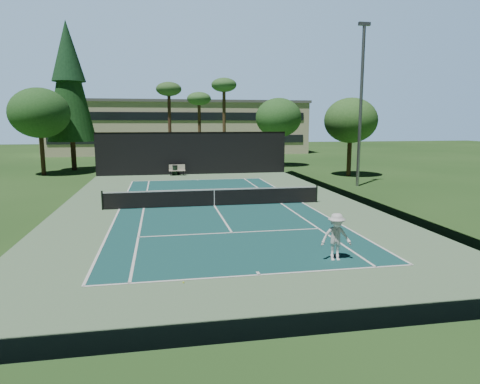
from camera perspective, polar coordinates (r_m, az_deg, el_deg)
The scene contains 22 objects.
ground at distance 25.52m, azimuth -3.43°, elevation -1.88°, with size 160.00×160.00×0.00m, color #244A1C.
apron_slab at distance 25.52m, azimuth -3.43°, elevation -1.87°, with size 18.00×32.00×0.01m, color #60875E.
court_surface at distance 25.52m, azimuth -3.43°, elevation -1.85°, with size 10.97×23.77×0.01m, color #174C4B.
court_lines at distance 25.52m, azimuth -3.43°, elevation -1.83°, with size 11.07×23.87×0.01m.
tennis_net at distance 25.42m, azimuth -3.45°, elevation -0.64°, with size 12.90×0.10×1.10m.
fence at distance 25.28m, azimuth -3.50°, elevation 2.62°, with size 18.04×32.05×4.03m.
player at distance 15.80m, azimuth 12.70°, elevation -5.87°, with size 1.12×0.64×1.73m, color white.
tennis_ball_a at distance 13.64m, azimuth -7.56°, elevation -11.87°, with size 0.06×0.06×0.06m, color #CCDB31.
tennis_ball_b at distance 29.73m, azimuth -5.93°, elevation -0.25°, with size 0.08×0.08×0.08m, color yellow.
tennis_ball_c at distance 30.41m, azimuth -1.39°, elevation 0.00°, with size 0.06×0.06×0.06m, color #D2E033.
tennis_ball_d at distance 27.58m, azimuth -15.00°, elevation -1.27°, with size 0.06×0.06×0.06m, color yellow.
park_bench at distance 40.52m, azimuth -8.39°, elevation 2.97°, with size 1.50×0.45×1.02m.
trash_bin at distance 40.73m, azimuth -8.67°, elevation 2.90°, with size 0.56×0.56×0.95m.
pine_tree at distance 47.93m, azimuth -21.89°, elevation 14.17°, with size 4.80×4.80×15.00m.
palm_a at distance 48.98m, azimuth -9.47°, elevation 12.97°, with size 2.80×2.80×9.32m.
palm_b at distance 51.12m, azimuth -5.48°, elevation 11.96°, with size 2.80×2.80×8.42m.
palm_c at distance 48.51m, azimuth -2.15°, elevation 13.62°, with size 2.80×2.80×9.77m.
decid_tree_a at distance 48.64m, azimuth 5.16°, elevation 9.82°, with size 5.12×5.12×7.62m.
decid_tree_b at distance 40.60m, azimuth 14.54°, elevation 9.20°, with size 4.80×4.80×7.14m.
decid_tree_c at distance 44.25m, azimuth -25.18°, elevation 9.49°, with size 5.44×5.44×8.09m.
campus_building at distance 70.91m, azimuth -8.10°, elevation 8.60°, with size 40.50×12.50×8.30m.
light_pole at distance 34.36m, azimuth 15.83°, elevation 11.49°, with size 0.90×0.25×12.22m.
Camera 1 is at (-3.04, -24.86, 4.93)m, focal length 32.00 mm.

